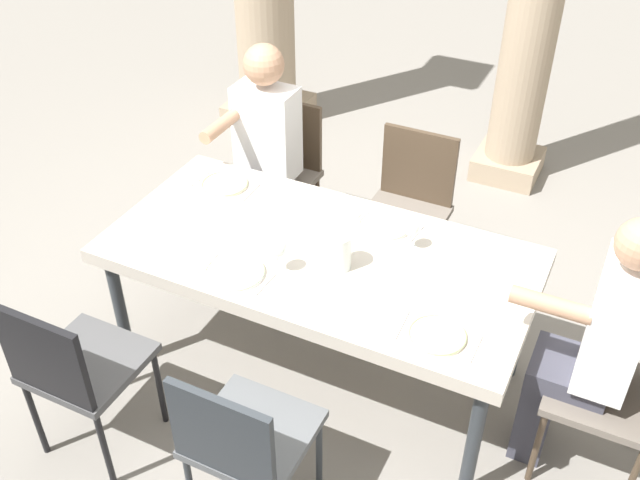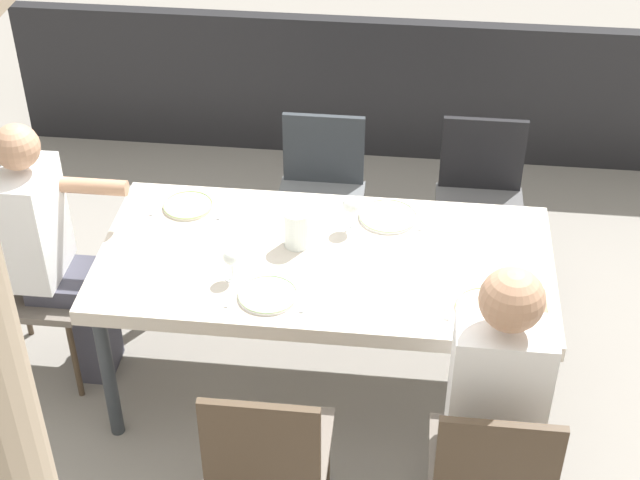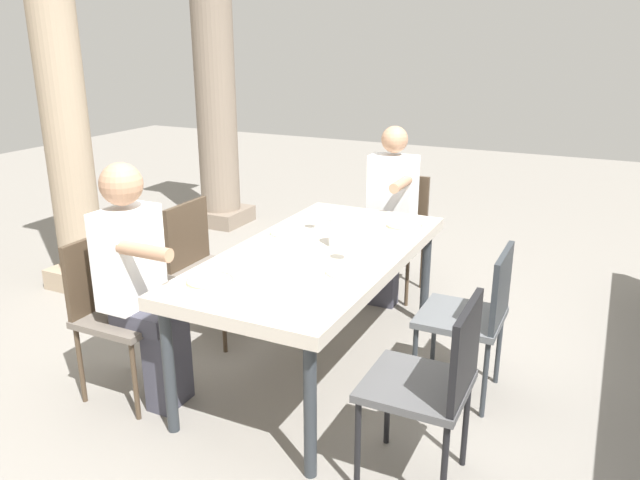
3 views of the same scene
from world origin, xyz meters
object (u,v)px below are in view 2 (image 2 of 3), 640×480
Objects in this scene: diner_man_white at (496,395)px; dining_table at (325,268)px; wine_glass_1 at (351,206)px; diner_woman_green at (53,248)px; chair_mid_north at (267,454)px; plate_1 at (388,216)px; chair_mid_south at (321,188)px; plate_3 at (188,206)px; plate_2 at (268,295)px; chair_west_north at (491,470)px; chair_west_south at (480,195)px; chair_head_east at (20,277)px; plate_0 at (485,307)px; water_pitcher at (297,230)px; wine_glass_2 at (231,258)px.

dining_table is at bearing -45.17° from diner_man_white.
diner_woman_green is at bearing 9.12° from wine_glass_1.
chair_mid_north reaches higher than plate_1.
chair_mid_south is 0.65× the size of diner_man_white.
chair_mid_south is 0.84m from plate_3.
plate_2 is at bearing 55.79° from dining_table.
chair_west_north is 1.10m from plate_2.
chair_west_south is 0.76m from plate_1.
plate_3 is at bearing -52.09° from plate_2.
chair_west_south is 3.44× the size of plate_1.
plate_0 is at bearing 172.45° from chair_head_east.
plate_0 is 0.71m from plate_1.
diner_man_white is (-2.08, 0.70, 0.19)m from chair_head_east.
diner_woman_green reaches higher than chair_west_south.
chair_west_north is at bearing 127.88° from dining_table.
chair_mid_south is 1.42m from plate_0.
water_pitcher is (0.38, 0.24, 0.07)m from plate_1.
chair_west_north is at bearing 130.51° from water_pitcher.
chair_mid_south is at bearing 0.06° from chair_west_south.
plate_1 is (-0.36, -1.20, 0.25)m from chair_mid_north.
dining_table is 1.14m from chair_west_south.
chair_mid_north is 1.42m from diner_woman_green.
wine_glass_2 is at bearing -70.72° from chair_mid_north.
diner_man_white is at bearing 90.10° from chair_west_south.
dining_table is at bearing 180.00° from chair_head_east.
diner_woman_green reaches higher than chair_west_north.
diner_woman_green is at bearing -13.03° from wine_glass_2.
chair_west_north is 1.00× the size of chair_west_south.
wine_glass_1 is at bearing -138.30° from wine_glass_2.
chair_west_south reaches higher than plate_1.
chair_west_south is at bearing -131.57° from wine_glass_1.
wine_glass_1 reaches higher than chair_mid_north.
plate_3 is at bearing -6.52° from wine_glass_1.
chair_mid_south is 1.41m from diner_woman_green.
dining_table is 8.48× the size of plate_3.
plate_0 and plate_1 have the same top height.
plate_3 is at bearing -157.84° from chair_head_east.
wine_glass_2 reaches higher than chair_west_south.
dining_table is 2.13× the size of chair_head_east.
wine_glass_2 is at bearing 45.74° from chair_west_south.
chair_mid_north is (0.12, 0.89, -0.18)m from dining_table.
plate_0 is 1.43× the size of wine_glass_1.
chair_mid_north reaches higher than plate_3.
chair_west_south is at bearing -156.82° from chair_head_east.
water_pitcher is (-1.25, -0.07, 0.31)m from chair_head_east.
diner_woman_green is 1.08m from water_pitcher.
water_pitcher reaches higher than chair_west_north.
wine_glass_1 is at bearing -119.96° from plate_2.
plate_3 is at bearing -23.25° from plate_0.
water_pitcher is at bearing -176.45° from diner_woman_green.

